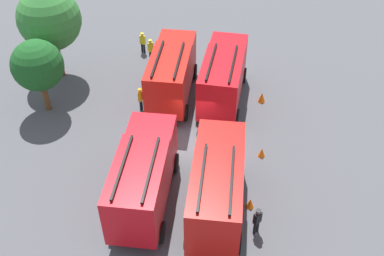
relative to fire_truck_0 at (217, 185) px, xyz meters
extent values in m
plane|color=#4C4C51|center=(5.11, 1.70, -2.15)|extent=(50.07, 50.07, 0.00)
cube|color=red|center=(2.45, -0.07, -0.05)|extent=(2.27, 2.56, 2.60)
cube|color=#8C9EAD|center=(3.50, -0.10, 0.26)|extent=(0.14, 2.13, 1.46)
cube|color=red|center=(-1.05, 0.03, 0.10)|extent=(4.87, 2.64, 2.90)
cube|color=black|center=(-1.03, 0.72, 1.67)|extent=(4.32, 0.25, 0.12)
cube|color=black|center=(-1.07, -0.66, 1.67)|extent=(4.32, 0.25, 0.12)
cube|color=silver|center=(3.65, -0.11, -1.20)|extent=(0.27, 2.38, 0.28)
cylinder|color=black|center=(2.68, 1.12, -1.60)|extent=(1.11, 0.38, 1.10)
cylinder|color=black|center=(2.61, -1.28, -1.60)|extent=(1.11, 0.38, 1.10)
cylinder|color=black|center=(-2.21, 1.27, -1.60)|extent=(1.11, 0.38, 1.10)
cylinder|color=black|center=(-2.29, -1.13, -1.60)|extent=(1.11, 0.38, 1.10)
cube|color=red|center=(12.23, -0.24, -0.05)|extent=(2.44, 2.71, 2.60)
cube|color=#8C9EAD|center=(13.28, -0.35, 0.26)|extent=(0.30, 2.12, 1.46)
cube|color=red|center=(8.75, 0.11, 0.10)|extent=(5.03, 2.97, 2.90)
cube|color=black|center=(8.82, 0.80, 1.67)|extent=(4.31, 0.56, 0.12)
cube|color=black|center=(8.68, -0.57, 1.67)|extent=(4.31, 0.56, 0.12)
cube|color=silver|center=(13.43, -0.36, -1.20)|extent=(0.44, 2.38, 0.28)
cylinder|color=black|center=(12.55, 0.93, -1.60)|extent=(1.13, 0.46, 1.10)
cylinder|color=black|center=(12.31, -1.46, -1.60)|extent=(1.13, 0.46, 1.10)
cylinder|color=black|center=(7.68, 1.43, -1.60)|extent=(1.13, 0.46, 1.10)
cylinder|color=black|center=(7.44, -0.96, -1.60)|extent=(1.13, 0.46, 1.10)
cube|color=red|center=(2.78, 3.73, -0.05)|extent=(2.28, 2.57, 2.60)
cube|color=#8C9EAD|center=(3.83, 3.70, 0.26)|extent=(0.15, 2.13, 1.46)
cube|color=red|center=(-0.72, 3.85, 0.10)|extent=(4.88, 2.66, 2.90)
cube|color=black|center=(-0.69, 4.53, 1.67)|extent=(4.32, 0.26, 0.12)
cube|color=black|center=(-0.74, 3.16, 1.67)|extent=(4.32, 0.26, 0.12)
cube|color=silver|center=(3.98, 3.69, -1.20)|extent=(0.28, 2.38, 0.28)
cylinder|color=black|center=(3.02, 4.92, -1.60)|extent=(1.11, 0.39, 1.10)
cylinder|color=black|center=(2.94, 2.52, -1.60)|extent=(1.11, 0.39, 1.10)
cylinder|color=black|center=(-1.87, 5.09, -1.60)|extent=(1.11, 0.39, 1.10)
cylinder|color=black|center=(-1.95, 2.69, -1.60)|extent=(1.11, 0.39, 1.10)
cube|color=red|center=(12.35, 3.39, -0.05)|extent=(2.30, 2.59, 2.60)
cube|color=#8C9EAD|center=(13.40, 3.34, 0.26)|extent=(0.16, 2.13, 1.46)
cube|color=red|center=(8.86, 3.53, 0.10)|extent=(4.90, 2.69, 2.90)
cube|color=black|center=(8.88, 4.21, 1.67)|extent=(4.32, 0.29, 0.12)
cube|color=black|center=(8.83, 2.84, 1.67)|extent=(4.32, 0.29, 0.12)
cube|color=silver|center=(13.55, 3.34, -1.20)|extent=(0.29, 2.38, 0.28)
cylinder|color=black|center=(12.60, 4.58, -1.60)|extent=(1.11, 0.39, 1.10)
cylinder|color=black|center=(12.51, 2.18, -1.60)|extent=(1.11, 0.39, 1.10)
cylinder|color=black|center=(7.71, 4.77, -1.60)|extent=(1.11, 0.39, 1.10)
cylinder|color=black|center=(7.61, 2.37, -1.60)|extent=(1.11, 0.39, 1.10)
cylinder|color=black|center=(8.54, 5.44, -1.77)|extent=(0.16, 0.16, 0.77)
cylinder|color=black|center=(8.33, 5.45, -1.77)|extent=(0.16, 0.16, 0.77)
cube|color=orange|center=(8.43, 5.44, -1.05)|extent=(0.43, 0.25, 0.67)
sphere|color=beige|center=(8.43, 5.44, -0.61)|extent=(0.22, 0.22, 0.22)
cylinder|color=orange|center=(8.43, 5.44, -0.52)|extent=(0.27, 0.27, 0.07)
cylinder|color=black|center=(-1.05, -2.16, -1.76)|extent=(0.16, 0.16, 0.79)
cylinder|color=black|center=(-1.20, -2.02, -1.76)|extent=(0.16, 0.16, 0.79)
cube|color=black|center=(-1.12, -2.09, -1.01)|extent=(0.47, 0.46, 0.69)
sphere|color=tan|center=(-1.12, -2.09, -0.56)|extent=(0.22, 0.22, 0.22)
cylinder|color=black|center=(-1.12, -2.09, -0.47)|extent=(0.28, 0.28, 0.07)
cylinder|color=black|center=(14.57, 5.77, -1.75)|extent=(0.16, 0.16, 0.82)
cylinder|color=black|center=(14.75, 5.66, -1.75)|extent=(0.16, 0.16, 0.82)
cube|color=gold|center=(14.66, 5.71, -0.98)|extent=(0.48, 0.43, 0.71)
sphere|color=tan|center=(14.66, 5.71, -0.51)|extent=(0.23, 0.23, 0.23)
cylinder|color=gold|center=(14.66, 5.71, -0.42)|extent=(0.29, 0.29, 0.07)
cylinder|color=black|center=(15.78, 6.62, -1.76)|extent=(0.16, 0.16, 0.79)
cylinder|color=black|center=(15.69, 6.43, -1.76)|extent=(0.16, 0.16, 0.79)
cube|color=gold|center=(15.74, 6.52, -1.02)|extent=(0.39, 0.48, 0.69)
sphere|color=tan|center=(15.74, 6.52, -0.56)|extent=(0.22, 0.22, 0.22)
cylinder|color=gold|center=(15.74, 6.52, -0.47)|extent=(0.28, 0.28, 0.07)
cylinder|color=brown|center=(7.93, 11.76, -1.11)|extent=(0.42, 0.42, 2.08)
sphere|color=#19511E|center=(7.93, 11.76, 1.34)|extent=(3.33, 3.33, 3.33)
cylinder|color=brown|center=(12.02, 12.12, -0.78)|extent=(0.55, 0.55, 2.74)
sphere|color=#337A33|center=(12.02, 12.12, 2.45)|extent=(4.38, 4.38, 4.38)
cone|color=#F2600C|center=(4.49, -2.56, -1.84)|extent=(0.43, 0.43, 0.62)
cone|color=#F2600C|center=(9.97, -2.74, -1.79)|extent=(0.51, 0.51, 0.72)
cone|color=#F2600C|center=(0.49, -1.82, -1.84)|extent=(0.43, 0.43, 0.62)
camera|label=1|loc=(-15.39, -0.03, 16.97)|focal=42.27mm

